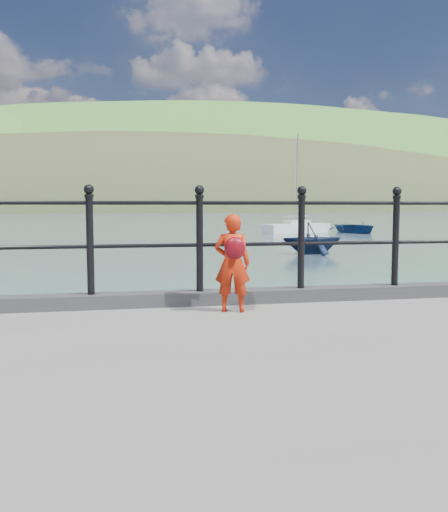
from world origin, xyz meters
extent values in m
plane|color=#2D4251|center=(0.00, 0.00, 0.00)|extent=(600.00, 600.00, 0.00)
cube|color=#28282B|center=(0.00, -0.15, 1.07)|extent=(60.00, 0.30, 0.15)
cylinder|color=black|center=(0.00, -0.15, 1.67)|extent=(18.00, 0.04, 0.04)
cylinder|color=black|center=(0.00, -0.15, 2.15)|extent=(18.00, 0.04, 0.04)
cylinder|color=black|center=(-0.60, -0.15, 1.67)|extent=(0.08, 0.08, 1.05)
sphere|color=black|center=(-0.60, -0.15, 2.29)|extent=(0.11, 0.11, 0.11)
cylinder|color=black|center=(0.60, -0.15, 1.67)|extent=(0.08, 0.08, 1.05)
sphere|color=black|center=(0.60, -0.15, 2.29)|extent=(0.11, 0.11, 0.11)
cylinder|color=black|center=(1.80, -0.15, 1.67)|extent=(0.08, 0.08, 1.05)
sphere|color=black|center=(1.80, -0.15, 2.29)|extent=(0.11, 0.11, 0.11)
cylinder|color=black|center=(3.00, -0.15, 1.67)|extent=(0.08, 0.08, 1.05)
sphere|color=black|center=(3.00, -0.15, 2.29)|extent=(0.11, 0.11, 0.11)
ellipsoid|color=#333A21|center=(20.00, 195.00, -15.40)|extent=(400.00, 100.00, 88.00)
ellipsoid|color=#387026|center=(60.00, 255.00, -27.30)|extent=(600.00, 180.00, 156.00)
cube|color=silver|center=(-35.00, 181.00, 3.00)|extent=(9.00, 6.00, 6.00)
cube|color=#4C4744|center=(-35.00, 181.00, 7.00)|extent=(9.50, 6.50, 2.00)
cube|color=silver|center=(-12.00, 181.00, 3.00)|extent=(9.00, 6.00, 6.00)
cube|color=#4C4744|center=(-12.00, 181.00, 7.00)|extent=(9.50, 6.50, 2.00)
cube|color=silver|center=(18.00, 181.00, 3.00)|extent=(9.00, 6.00, 6.00)
cube|color=#4C4744|center=(18.00, 181.00, 7.00)|extent=(9.50, 6.50, 2.00)
cube|color=silver|center=(45.00, 181.00, 3.00)|extent=(9.00, 6.00, 6.00)
cube|color=#4C4744|center=(45.00, 181.00, 7.00)|extent=(9.50, 6.50, 2.00)
imported|color=red|center=(0.87, -0.64, 1.52)|extent=(0.43, 0.34, 1.03)
ellipsoid|color=#BC0717|center=(0.87, -0.77, 1.68)|extent=(0.22, 0.11, 0.23)
imported|color=navy|center=(18.01, 33.32, 0.48)|extent=(3.77, 4.97, 0.97)
imported|color=#0E1933|center=(8.08, 16.33, 0.70)|extent=(2.75, 2.40, 1.40)
cube|color=silver|center=(13.51, 34.39, 0.25)|extent=(5.86, 3.48, 0.90)
cube|color=beige|center=(13.51, 34.39, 0.75)|extent=(2.24, 1.73, 0.50)
cylinder|color=#A5A5A8|center=(13.51, 34.39, 4.19)|extent=(0.10, 0.10, 6.98)
cylinder|color=#A5A5A8|center=(13.51, 34.39, 1.30)|extent=(2.41, 0.96, 0.06)
camera|label=1|loc=(-0.31, -6.17, 2.12)|focal=38.00mm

